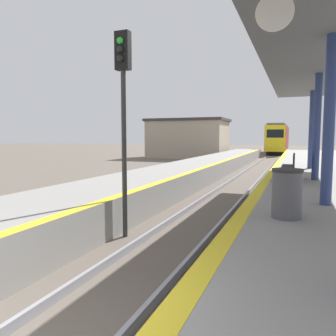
# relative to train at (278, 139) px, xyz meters

# --- Properties ---
(train) EXTENTS (2.64, 17.01, 4.32)m
(train) POSITION_rel_train_xyz_m (0.00, 0.00, 0.00)
(train) COLOR black
(train) RESTS_ON ground
(signal_near) EXTENTS (0.36, 0.31, 4.98)m
(signal_near) POSITION_rel_train_xyz_m (-1.32, -45.93, 1.26)
(signal_near) COLOR #2D2D2D
(signal_near) RESTS_ON ground
(station_canopy) EXTENTS (3.41, 18.46, 3.92)m
(station_canopy) POSITION_rel_train_xyz_m (3.26, -42.63, 2.46)
(station_canopy) COLOR navy
(station_canopy) RESTS_ON platform_right
(trash_bin) EXTENTS (0.57, 0.57, 0.93)m
(trash_bin) POSITION_rel_train_xyz_m (2.47, -46.54, -0.76)
(trash_bin) COLOR #4C4C51
(trash_bin) RESTS_ON platform_right
(bench) EXTENTS (0.44, 1.91, 0.92)m
(bench) POSITION_rel_train_xyz_m (2.42, -40.58, -0.74)
(bench) COLOR #28282D
(bench) RESTS_ON platform_right
(station_building) EXTENTS (9.35, 5.97, 4.64)m
(station_building) POSITION_rel_train_xyz_m (-9.61, -15.19, 0.13)
(station_building) COLOR tan
(station_building) RESTS_ON ground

